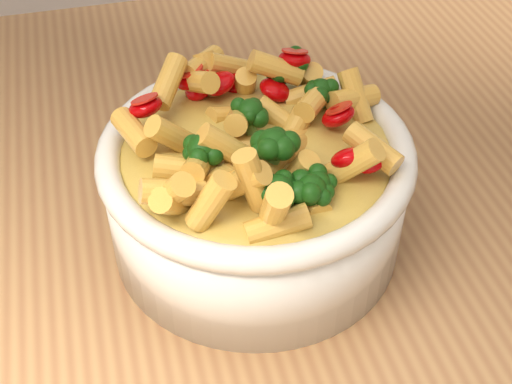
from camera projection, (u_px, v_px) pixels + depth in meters
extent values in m
cube|color=#A47546|center=(323.00, 222.00, 0.61)|extent=(1.20, 0.80, 0.04)
cylinder|color=silver|center=(256.00, 196.00, 0.54)|extent=(0.22, 0.22, 0.09)
ellipsoid|color=silver|center=(256.00, 222.00, 0.56)|extent=(0.20, 0.20, 0.03)
torus|color=silver|center=(256.00, 151.00, 0.51)|extent=(0.23, 0.23, 0.02)
ellipsoid|color=#F5CD53|center=(256.00, 151.00, 0.51)|extent=(0.20, 0.20, 0.02)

